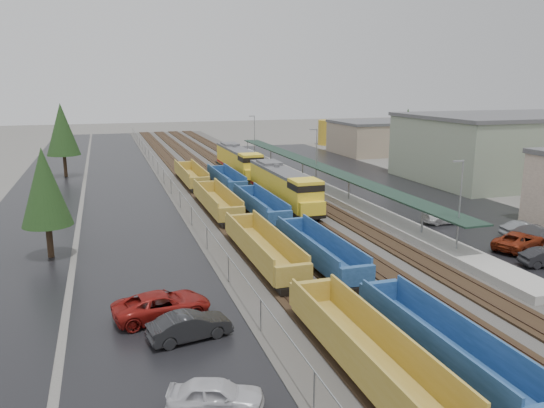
{
  "coord_description": "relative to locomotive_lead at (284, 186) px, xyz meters",
  "views": [
    {
      "loc": [
        -17.36,
        -14.68,
        13.89
      ],
      "look_at": [
        -1.58,
        34.67,
        2.0
      ],
      "focal_mm": 35.0,
      "sensor_mm": 36.0,
      "label": 1
    }
  ],
  "objects": [
    {
      "name": "parked_car_west_c",
      "position": [
        -16.62,
        -25.85,
        -1.53
      ],
      "size": [
        3.61,
        6.19,
        1.62
      ],
      "primitive_type": "imported",
      "rotation": [
        0.0,
        0.0,
        1.74
      ],
      "color": "maroon",
      "rests_on": "ground"
    },
    {
      "name": "locomotive_trail",
      "position": [
        0.0,
        21.0,
        0.0
      ],
      "size": [
        2.93,
        19.33,
        4.37
      ],
      "color": "black",
      "rests_on": "ground"
    },
    {
      "name": "parked_car_west_a",
      "position": [
        -15.46,
        -35.97,
        -1.62
      ],
      "size": [
        2.91,
        4.54,
        1.44
      ],
      "primitive_type": "imported",
      "rotation": [
        0.0,
        0.0,
        1.26
      ],
      "color": "silver",
      "rests_on": "ground"
    },
    {
      "name": "trackbed",
      "position": [
        -2.0,
        18.54,
        -2.18
      ],
      "size": [
        14.6,
        160.0,
        0.22
      ],
      "color": "black",
      "rests_on": "ground"
    },
    {
      "name": "parked_car_east_e",
      "position": [
        17.02,
        -18.7,
        -1.6
      ],
      "size": [
        2.11,
        4.64,
        1.48
      ],
      "primitive_type": "imported",
      "rotation": [
        0.0,
        0.0,
        1.45
      ],
      "color": "#575A5C",
      "rests_on": "ground"
    },
    {
      "name": "parked_car_east_c",
      "position": [
        13.1,
        -12.15,
        -1.65
      ],
      "size": [
        2.34,
        4.88,
        1.37
      ],
      "primitive_type": "imported",
      "rotation": [
        0.0,
        0.0,
        1.48
      ],
      "color": "white",
      "rests_on": "ground"
    },
    {
      "name": "station_platform",
      "position": [
        7.5,
        8.55,
        -1.61
      ],
      "size": [
        3.0,
        80.0,
        8.0
      ],
      "color": "#9E9B93",
      "rests_on": "ground"
    },
    {
      "name": "industrial_buildings",
      "position": [
        35.76,
        4.39,
        1.91
      ],
      "size": [
        32.52,
        75.3,
        9.5
      ],
      "color": "tan",
      "rests_on": "ground"
    },
    {
      "name": "west_road",
      "position": [
        -27.0,
        18.54,
        -2.33
      ],
      "size": [
        9.0,
        160.0,
        0.02
      ],
      "primitive_type": "cube",
      "color": "black",
      "rests_on": "ground"
    },
    {
      "name": "tree_east",
      "position": [
        26.0,
        16.54,
        4.13
      ],
      "size": [
        4.4,
        4.4,
        10.0
      ],
      "color": "#332316",
      "rests_on": "ground"
    },
    {
      "name": "east_commuter_lot",
      "position": [
        17.0,
        8.54,
        -2.33
      ],
      "size": [
        16.0,
        100.0,
        0.02
      ],
      "primitive_type": "cube",
      "color": "black",
      "rests_on": "ground"
    },
    {
      "name": "west_parking_lot",
      "position": [
        -17.0,
        18.54,
        -2.33
      ],
      "size": [
        10.0,
        160.0,
        0.02
      ],
      "primitive_type": "cube",
      "color": "black",
      "rests_on": "ground"
    },
    {
      "name": "well_string_yellow",
      "position": [
        -8.0,
        -18.1,
        -1.17
      ],
      "size": [
        2.64,
        84.47,
        2.34
      ],
      "color": "#A5872D",
      "rests_on": "ground"
    },
    {
      "name": "tree_west_near",
      "position": [
        -24.0,
        -11.46,
        3.48
      ],
      "size": [
        3.96,
        3.96,
        9.0
      ],
      "color": "#332316",
      "rests_on": "ground"
    },
    {
      "name": "well_string_blue",
      "position": [
        -4.0,
        -19.94,
        -1.22
      ],
      "size": [
        2.5,
        78.1,
        2.22
      ],
      "color": "navy",
      "rests_on": "ground"
    },
    {
      "name": "locomotive_lead",
      "position": [
        0.0,
        0.0,
        0.0
      ],
      "size": [
        2.93,
        19.33,
        4.37
      ],
      "color": "black",
      "rests_on": "ground"
    },
    {
      "name": "distant_hills",
      "position": [
        42.79,
        169.23,
        -2.34
      ],
      "size": [
        301.0,
        140.0,
        25.2
      ],
      "color": "#4A5643",
      "rests_on": "ground"
    },
    {
      "name": "tree_west_far",
      "position": [
        -25.0,
        28.54,
        4.78
      ],
      "size": [
        4.84,
        4.84,
        11.0
      ],
      "color": "#332316",
      "rests_on": "ground"
    },
    {
      "name": "chainlink_fence",
      "position": [
        -11.5,
        16.98,
        -0.73
      ],
      "size": [
        0.08,
        160.04,
        2.02
      ],
      "color": "gray",
      "rests_on": "ground"
    },
    {
      "name": "ballast_strip",
      "position": [
        -2.0,
        18.54,
        -2.3
      ],
      "size": [
        20.0,
        160.0,
        0.08
      ],
      "primitive_type": "cube",
      "color": "#302D2B",
      "rests_on": "ground"
    },
    {
      "name": "parked_car_west_b",
      "position": [
        -15.48,
        -29.05,
        -1.58
      ],
      "size": [
        2.45,
        4.86,
        1.53
      ],
      "primitive_type": "imported",
      "rotation": [
        0.0,
        0.0,
        1.76
      ],
      "color": "black",
      "rests_on": "ground"
    },
    {
      "name": "parked_car_east_b",
      "position": [
        13.78,
        -21.45,
        -1.57
      ],
      "size": [
        4.48,
        6.09,
        1.54
      ],
      "primitive_type": "imported",
      "rotation": [
        0.0,
        0.0,
        1.97
      ],
      "color": "maroon",
      "rests_on": "ground"
    },
    {
      "name": "storage_tank",
      "position": [
        30.34,
        55.58,
        0.46
      ],
      "size": [
        5.6,
        5.6,
        5.6
      ],
      "primitive_type": "cylinder",
      "color": "gold",
      "rests_on": "ground"
    }
  ]
}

